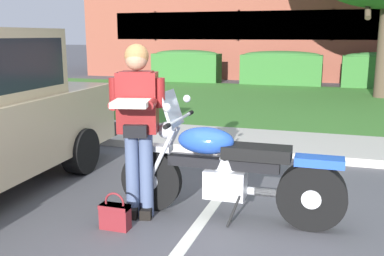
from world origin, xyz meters
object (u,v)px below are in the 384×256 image
hedge_left (187,66)px  rider_person (138,118)px  hedge_center_left (281,68)px  brick_building (332,29)px  handbag (115,214)px  motorcycle (236,172)px

hedge_left → rider_person: bearing=-73.9°
hedge_center_left → brick_building: 5.99m
handbag → hedge_center_left: bearing=89.3°
rider_person → brick_building: 17.82m
handbag → motorcycle: bearing=28.7°
hedge_left → brick_building: size_ratio=0.12×
handbag → hedge_left: 12.94m
rider_person → handbag: (-0.10, -0.35, -0.86)m
handbag → hedge_center_left: size_ratio=0.13×
motorcycle → hedge_left: (-4.42, 11.91, 0.16)m
handbag → hedge_center_left: hedge_center_left is taller
rider_person → hedge_center_left: rider_person is taller
rider_person → hedge_left: 12.62m
motorcycle → rider_person: bearing=-167.0°
hedge_left → hedge_center_left: bearing=0.0°
hedge_left → brick_building: brick_building is taller
motorcycle → hedge_left: bearing=110.4°
rider_person → handbag: rider_person is taller
handbag → brick_building: size_ratio=0.02×
motorcycle → brick_building: size_ratio=0.11×
motorcycle → rider_person: 1.08m
hedge_center_left → brick_building: bearing=73.5°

